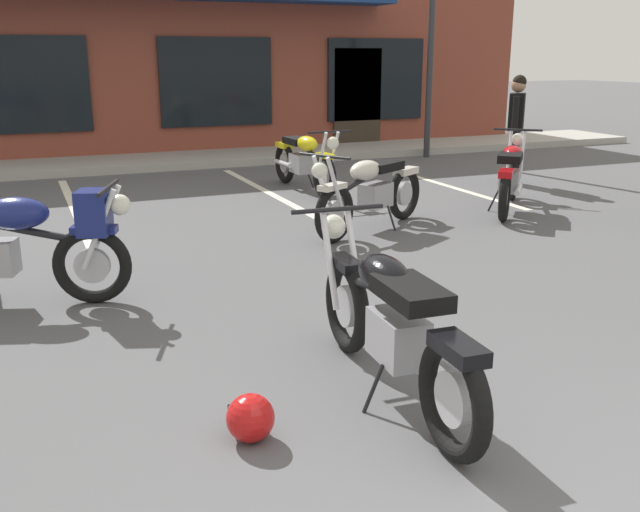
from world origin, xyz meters
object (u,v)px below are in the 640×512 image
(motorcycle_black_cruiser, at_px, (371,191))
(motorcycle_blue_standard, at_px, (13,242))
(motorcycle_red_sportbike, at_px, (511,175))
(motorcycle_foreground_classic, at_px, (391,321))
(helmet_on_pavement, at_px, (250,418))
(person_near_building, at_px, (516,123))
(motorcycle_silver_naked, at_px, (304,160))

(motorcycle_black_cruiser, xyz_separation_m, motorcycle_blue_standard, (-3.79, -1.15, 0.07))
(motorcycle_red_sportbike, bearing_deg, motorcycle_blue_standard, -166.31)
(motorcycle_black_cruiser, distance_m, motorcycle_blue_standard, 3.96)
(motorcycle_foreground_classic, relative_size, helmet_on_pavement, 8.11)
(motorcycle_red_sportbike, relative_size, person_near_building, 1.02)
(motorcycle_silver_naked, bearing_deg, motorcycle_black_cruiser, -94.80)
(motorcycle_black_cruiser, bearing_deg, motorcycle_silver_naked, 85.20)
(motorcycle_black_cruiser, relative_size, helmet_on_pavement, 7.33)
(motorcycle_red_sportbike, bearing_deg, motorcycle_black_cruiser, -171.88)
(person_near_building, distance_m, helmet_on_pavement, 8.53)
(motorcycle_blue_standard, height_order, helmet_on_pavement, motorcycle_blue_standard)
(motorcycle_foreground_classic, height_order, motorcycle_blue_standard, same)
(motorcycle_silver_naked, xyz_separation_m, motorcycle_blue_standard, (-4.01, -3.76, 0.07))
(motorcycle_red_sportbike, xyz_separation_m, helmet_on_pavement, (-4.90, -4.25, -0.33))
(motorcycle_red_sportbike, height_order, motorcycle_blue_standard, same)
(motorcycle_red_sportbike, height_order, motorcycle_black_cruiser, same)
(person_near_building, bearing_deg, motorcycle_silver_naked, 167.56)
(motorcycle_silver_naked, distance_m, motorcycle_blue_standard, 5.50)
(motorcycle_red_sportbike, xyz_separation_m, motorcycle_silver_naked, (-1.98, 2.30, 0.00))
(motorcycle_red_sportbike, bearing_deg, motorcycle_foreground_classic, -134.39)
(motorcycle_silver_naked, bearing_deg, person_near_building, -12.44)
(motorcycle_blue_standard, bearing_deg, motorcycle_silver_naked, 43.15)
(motorcycle_foreground_classic, xyz_separation_m, motorcycle_blue_standard, (-2.02, 2.60, 0.07))
(motorcycle_red_sportbike, bearing_deg, person_near_building, 51.24)
(motorcycle_silver_naked, height_order, motorcycle_blue_standard, same)
(motorcycle_foreground_classic, bearing_deg, helmet_on_pavement, -168.40)
(motorcycle_silver_naked, bearing_deg, motorcycle_foreground_classic, -107.38)
(motorcycle_silver_naked, distance_m, person_near_building, 3.36)
(motorcycle_foreground_classic, xyz_separation_m, motorcycle_silver_naked, (1.99, 6.35, 0.00))
(motorcycle_foreground_classic, bearing_deg, motorcycle_silver_naked, 72.62)
(helmet_on_pavement, bearing_deg, motorcycle_silver_naked, 65.93)
(motorcycle_black_cruiser, relative_size, motorcycle_blue_standard, 0.94)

